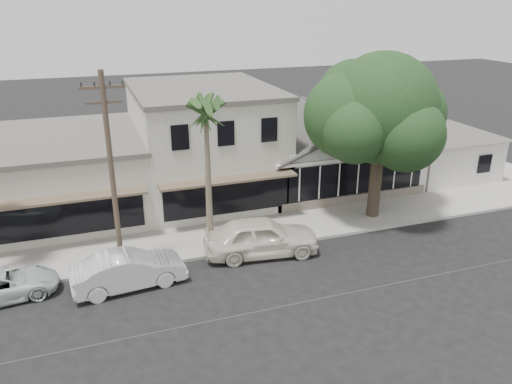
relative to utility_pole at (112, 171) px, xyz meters
name	(u,v)px	position (x,y,z in m)	size (l,w,h in m)	color
ground	(352,292)	(9.00, -5.20, -4.79)	(140.00, 140.00, 0.00)	black
sidewalk_north	(140,249)	(1.00, 1.55, -4.71)	(90.00, 3.50, 0.15)	#9E9991
corner_shop	(327,146)	(14.00, 7.27, -2.17)	(10.40, 8.60, 5.10)	silver
side_cottage	(439,154)	(22.20, 6.30, -3.29)	(6.00, 6.00, 3.00)	silver
row_building_near	(204,143)	(6.00, 8.30, -1.54)	(8.00, 10.00, 6.50)	silver
row_building_midnear	(52,177)	(-3.00, 8.30, -2.69)	(10.00, 10.00, 4.20)	#BAB3A7
utility_pole	(112,171)	(0.00, 0.00, 0.00)	(1.80, 0.24, 9.00)	brown
car_0	(261,237)	(6.53, -0.71, -3.85)	(2.22, 5.51, 1.88)	silver
car_1	(129,270)	(0.19, -1.59, -4.00)	(1.67, 4.79, 1.58)	silver
car_2	(3,285)	(-4.81, -0.81, -4.19)	(1.99, 4.32, 1.20)	silver
shade_tree	(378,111)	(13.90, 1.60, 1.26)	(8.28, 7.49, 9.19)	#493A2C
palm_east	(206,113)	(4.30, 0.45, 2.08)	(2.84, 2.84, 8.01)	#726651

